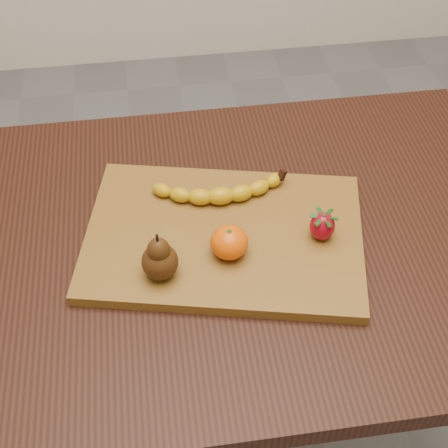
{
  "coord_description": "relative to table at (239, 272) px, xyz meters",
  "views": [
    {
      "loc": [
        -0.12,
        -0.68,
        1.54
      ],
      "look_at": [
        -0.03,
        -0.01,
        0.8
      ],
      "focal_mm": 50.0,
      "sensor_mm": 36.0,
      "label": 1
    }
  ],
  "objects": [
    {
      "name": "cutting_board",
      "position": [
        -0.03,
        -0.01,
        0.11
      ],
      "size": [
        0.5,
        0.39,
        0.02
      ],
      "primitive_type": "cube",
      "rotation": [
        0.0,
        0.0,
        -0.22
      ],
      "color": "brown",
      "rests_on": "table"
    },
    {
      "name": "table",
      "position": [
        0.0,
        0.0,
        0.0
      ],
      "size": [
        1.0,
        0.7,
        0.76
      ],
      "color": "black",
      "rests_on": "ground"
    },
    {
      "name": "mandarin",
      "position": [
        -0.03,
        -0.05,
        0.14
      ],
      "size": [
        0.07,
        0.07,
        0.05
      ],
      "primitive_type": "ellipsoid",
      "rotation": [
        0.0,
        0.0,
        -0.2
      ],
      "color": "#E65102",
      "rests_on": "cutting_board"
    },
    {
      "name": "strawberry",
      "position": [
        0.13,
        -0.04,
        0.14
      ],
      "size": [
        0.05,
        0.05,
        0.05
      ],
      "primitive_type": null,
      "rotation": [
        0.0,
        0.0,
        -0.32
      ],
      "color": "#9B0416",
      "rests_on": "cutting_board"
    },
    {
      "name": "ground",
      "position": [
        0.0,
        0.0,
        -0.66
      ],
      "size": [
        3.5,
        3.5,
        0.0
      ],
      "primitive_type": "plane",
      "color": "slate",
      "rests_on": "ground"
    },
    {
      "name": "pear",
      "position": [
        -0.14,
        -0.08,
        0.16
      ],
      "size": [
        0.06,
        0.06,
        0.09
      ],
      "primitive_type": null,
      "rotation": [
        0.0,
        0.0,
        0.17
      ],
      "color": "#40220A",
      "rests_on": "cutting_board"
    },
    {
      "name": "banana",
      "position": [
        -0.02,
        0.06,
        0.13
      ],
      "size": [
        0.2,
        0.05,
        0.03
      ],
      "primitive_type": null,
      "rotation": [
        0.0,
        0.0,
        -0.01
      ],
      "color": "#C69B09",
      "rests_on": "cutting_board"
    }
  ]
}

